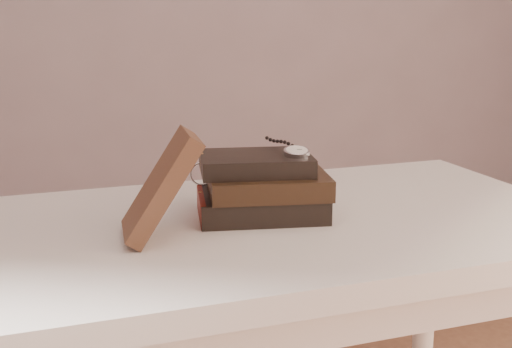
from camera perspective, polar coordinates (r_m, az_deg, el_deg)
name	(u,v)px	position (r m, az deg, el deg)	size (l,w,h in m)	color
table	(293,266)	(1.18, 3.21, -7.84)	(1.00, 0.60, 0.75)	silver
book_stack	(262,188)	(1.14, 0.54, -1.18)	(0.24, 0.19, 0.11)	black
journal	(161,186)	(1.03, -8.08, -1.01)	(0.03, 0.11, 0.18)	#3B2216
pocket_watch	(295,151)	(1.13, 3.34, 2.00)	(0.05, 0.15, 0.02)	silver
eyeglasses	(214,173)	(1.20, -3.59, 0.08)	(0.11, 0.12, 0.04)	silver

